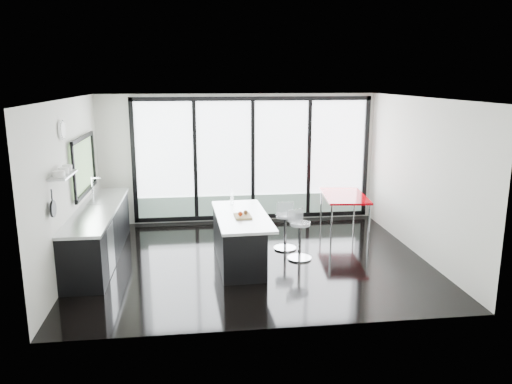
{
  "coord_description": "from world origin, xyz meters",
  "views": [
    {
      "loc": [
        -0.98,
        -8.25,
        3.13
      ],
      "look_at": [
        0.1,
        0.3,
        1.15
      ],
      "focal_mm": 35.0,
      "sensor_mm": 36.0,
      "label": 1
    }
  ],
  "objects": [
    {
      "name": "wall_front",
      "position": [
        0.0,
        -2.5,
        1.4
      ],
      "size": [
        6.0,
        0.0,
        2.8
      ],
      "primitive_type": "cube",
      "color": "beige",
      "rests_on": "ground"
    },
    {
      "name": "bar_stool_far",
      "position": [
        0.67,
        0.48,
        0.34
      ],
      "size": [
        0.47,
        0.47,
        0.67
      ],
      "primitive_type": "cylinder",
      "rotation": [
        0.0,
        0.0,
        -0.12
      ],
      "color": "silver",
      "rests_on": "floor"
    },
    {
      "name": "counter_cabinets",
      "position": [
        -2.67,
        0.4,
        0.46
      ],
      "size": [
        0.69,
        3.24,
        1.36
      ],
      "color": "black",
      "rests_on": "floor"
    },
    {
      "name": "ceiling",
      "position": [
        0.0,
        0.0,
        2.8
      ],
      "size": [
        6.0,
        5.0,
        0.0
      ],
      "primitive_type": "cube",
      "color": "white",
      "rests_on": "wall_back"
    },
    {
      "name": "floor",
      "position": [
        0.0,
        0.0,
        0.0
      ],
      "size": [
        6.0,
        5.0,
        0.0
      ],
      "primitive_type": "cube",
      "color": "black",
      "rests_on": "ground"
    },
    {
      "name": "island",
      "position": [
        -0.26,
        -0.07,
        0.43
      ],
      "size": [
        0.94,
        2.1,
        1.1
      ],
      "color": "black",
      "rests_on": "floor"
    },
    {
      "name": "wall_right",
      "position": [
        3.0,
        0.0,
        1.4
      ],
      "size": [
        0.0,
        5.0,
        2.8
      ],
      "primitive_type": "cube",
      "color": "beige",
      "rests_on": "ground"
    },
    {
      "name": "wall_back",
      "position": [
        0.27,
        2.47,
        1.27
      ],
      "size": [
        6.0,
        0.09,
        2.8
      ],
      "color": "beige",
      "rests_on": "ground"
    },
    {
      "name": "wall_left",
      "position": [
        -2.97,
        0.27,
        1.56
      ],
      "size": [
        0.26,
        5.0,
        2.8
      ],
      "color": "beige",
      "rests_on": "ground"
    },
    {
      "name": "bar_stool_near",
      "position": [
        0.83,
        -0.08,
        0.34
      ],
      "size": [
        0.56,
        0.56,
        0.68
      ],
      "primitive_type": "cylinder",
      "rotation": [
        0.0,
        0.0,
        0.42
      ],
      "color": "silver",
      "rests_on": "floor"
    },
    {
      "name": "red_table",
      "position": [
        2.07,
        1.4,
        0.39
      ],
      "size": [
        0.99,
        1.54,
        0.78
      ],
      "primitive_type": "cube",
      "rotation": [
        0.0,
        0.0,
        -0.11
      ],
      "color": "#AA0008",
      "rests_on": "floor"
    }
  ]
}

